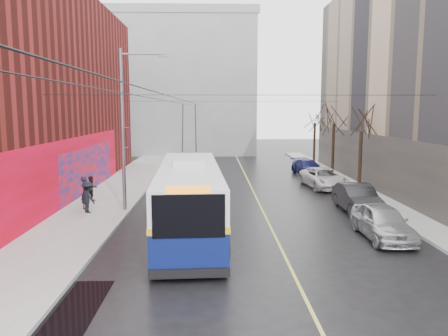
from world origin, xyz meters
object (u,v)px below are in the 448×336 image
Objects in this scene: streetlight_pole at (125,126)px; tree_mid at (334,115)px; parked_car_a at (382,222)px; following_car at (178,175)px; parked_car_c at (324,178)px; tree_far at (315,115)px; tree_near at (362,120)px; pedestrian_a at (85,192)px; parked_car_b at (357,198)px; parked_car_d at (308,167)px; trolleybus at (189,196)px; pedestrian_c at (88,197)px; pedestrian_b at (92,189)px.

streetlight_pole reaches higher than tree_mid.
parked_car_a reaches higher than following_car.
tree_mid is 7.59m from parked_car_c.
tree_mid is 1.02× the size of tree_far.
tree_near is 18.88m from pedestrian_a.
tree_mid is at bearing 80.34° from parked_car_b.
streetlight_pole is 19.39m from parked_car_d.
trolleybus is 2.79× the size of parked_car_d.
parked_car_b is (12.93, -0.23, -4.07)m from streetlight_pole.
tree_far is (15.14, 20.00, 0.30)m from streetlight_pole.
tree_far is 13.61m from parked_car_c.
tree_mid is at bearing 7.58° from following_car.
tree_near is 4.96m from parked_car_c.
tree_far is at bearing 90.00° from tree_near.
streetlight_pole is at bearing -142.86° from parked_car_d.
tree_far is at bearing 61.63° from trolleybus.
pedestrian_c is at bearing -160.96° from streetlight_pole.
parked_car_c is 16.98m from pedestrian_c.
tree_far is 8.02m from parked_car_d.
parked_car_b is (-2.20, -20.23, -4.36)m from tree_far.
tree_mid is 5.04m from parked_car_d.
tree_mid reaches higher than tree_near.
tree_near is 14.12m from following_car.
parked_car_a reaches higher than parked_car_c.
parked_car_d is 20.86m from pedestrian_c.
tree_mid is 22.36m from pedestrian_c.
pedestrian_b is at bearing -131.98° from following_car.
following_car is at bearing -164.46° from tree_mid.
trolleybus reaches higher than parked_car_d.
parked_car_b is (-2.20, -13.23, -4.47)m from tree_mid.
pedestrian_c is at bearing -129.65° from tree_far.
trolleybus is 20.05m from parked_car_d.
pedestrian_a reaches higher than parked_car_d.
parked_car_d is (9.44, 17.66, -1.01)m from trolleybus.
pedestrian_a reaches higher than pedestrian_c.
tree_near is 15.55m from trolleybus.
trolleybus reaches higher than parked_car_c.
streetlight_pole is at bearing -127.12° from tree_far.
pedestrian_b is at bearing 170.40° from parked_car_b.
tree_mid is at bearing 81.72° from parked_car_a.
parked_car_a is (12.39, -5.36, -4.08)m from streetlight_pole.
tree_far reaches higher than pedestrian_a.
parked_car_d is at bearing 82.40° from parked_car_c.
trolleybus is 6.96× the size of pedestrian_a.
tree_mid reaches higher than parked_car_b.
parked_car_a is at bearing -63.07° from following_car.
parked_car_b is 15.78m from pedestrian_b.
pedestrian_a is at bearing -124.51° from following_car.
tree_mid reaches higher than pedestrian_a.
pedestrian_a is at bearing -148.31° from parked_car_d.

